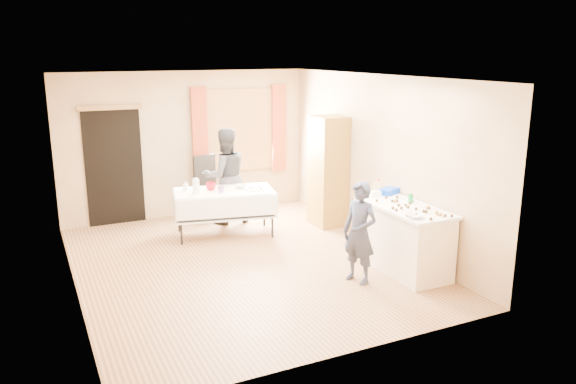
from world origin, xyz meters
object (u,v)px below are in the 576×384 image
cabinet (328,171)px  party_table (225,208)px  woman (225,176)px  counter (403,238)px  girl (360,233)px  chair (211,199)px

cabinet → party_table: cabinet is taller
party_table → woman: (0.25, 0.64, 0.39)m
counter → woman: bearing=115.0°
party_table → girl: (0.94, -2.58, 0.22)m
counter → party_table: 3.02m
cabinet → party_table: 1.88m
counter → chair: 3.93m
cabinet → counter: cabinet is taller
chair → woman: 0.70m
cabinet → counter: bearing=-92.5°
counter → chair: chair is taller
woman → chair: bearing=-74.1°
woman → girl: bearing=104.0°
party_table → woman: bearing=80.5°
counter → girl: 0.80m
cabinet → party_table: bearing=173.3°
counter → girl: size_ratio=1.09×
girl → counter: bearing=74.8°
cabinet → woman: (-1.56, 0.85, -0.11)m
counter → party_table: size_ratio=0.84×
party_table → woman: woman is taller
girl → chair: bearing=170.8°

